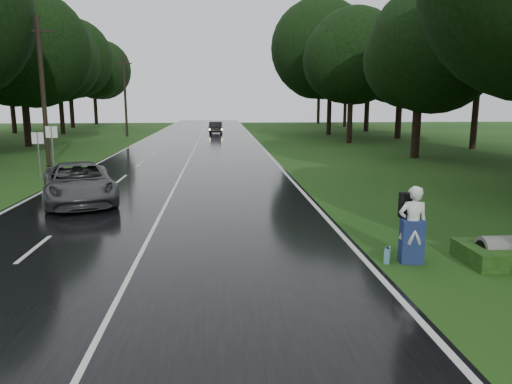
# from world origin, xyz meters

# --- Properties ---
(ground) EXTENTS (160.00, 160.00, 0.00)m
(ground) POSITION_xyz_m (0.00, 0.00, 0.00)
(ground) COLOR #214715
(ground) RESTS_ON ground
(road) EXTENTS (12.00, 140.00, 0.04)m
(road) POSITION_xyz_m (0.00, 20.00, 0.02)
(road) COLOR black
(road) RESTS_ON ground
(lane_center) EXTENTS (0.12, 140.00, 0.01)m
(lane_center) POSITION_xyz_m (0.00, 20.00, 0.04)
(lane_center) COLOR silver
(lane_center) RESTS_ON road
(grey_car) EXTENTS (4.29, 6.19, 1.57)m
(grey_car) POSITION_xyz_m (-3.50, 8.19, 0.83)
(grey_car) COLOR #414345
(grey_car) RESTS_ON road
(far_car) EXTENTS (1.67, 4.45, 1.45)m
(far_car) POSITION_xyz_m (1.70, 49.00, 0.77)
(far_car) COLOR black
(far_car) RESTS_ON road
(hitchhiker) EXTENTS (0.76, 0.69, 1.99)m
(hitchhiker) POSITION_xyz_m (6.94, 0.23, 0.92)
(hitchhiker) COLOR silver
(hitchhiker) RESTS_ON ground
(suitcase) EXTENTS (0.32, 0.49, 0.34)m
(suitcase) POSITION_xyz_m (6.38, 0.35, 0.17)
(suitcase) COLOR teal
(suitcase) RESTS_ON ground
(culvert) EXTENTS (1.41, 0.70, 0.70)m
(culvert) POSITION_xyz_m (9.37, 0.03, 0.00)
(culvert) COLOR slate
(culvert) RESTS_ON ground
(utility_pole_mid) EXTENTS (1.80, 0.28, 9.01)m
(utility_pole_mid) POSITION_xyz_m (-8.50, 19.34, 0.00)
(utility_pole_mid) COLOR black
(utility_pole_mid) RESTS_ON ground
(utility_pole_far) EXTENTS (1.80, 0.28, 9.07)m
(utility_pole_far) POSITION_xyz_m (-8.50, 45.15, 0.00)
(utility_pole_far) COLOR black
(utility_pole_far) RESTS_ON ground
(road_sign_a) EXTENTS (0.59, 0.10, 2.46)m
(road_sign_a) POSITION_xyz_m (-7.20, 14.32, 0.00)
(road_sign_a) COLOR white
(road_sign_a) RESTS_ON ground
(road_sign_b) EXTENTS (0.64, 0.10, 2.66)m
(road_sign_b) POSITION_xyz_m (-7.20, 16.43, 0.00)
(road_sign_b) COLOR white
(road_sign_b) RESTS_ON ground
(tree_left_e) EXTENTS (8.95, 8.95, 13.99)m
(tree_left_e) POSITION_xyz_m (-15.03, 33.35, 0.00)
(tree_left_e) COLOR black
(tree_left_e) RESTS_ON ground
(tree_left_f) EXTENTS (9.86, 9.86, 15.41)m
(tree_left_f) POSITION_xyz_m (-17.15, 49.78, 0.00)
(tree_left_f) COLOR black
(tree_left_f) RESTS_ON ground
(tree_right_d) EXTENTS (8.19, 8.19, 12.80)m
(tree_right_d) POSITION_xyz_m (16.15, 22.22, 0.00)
(tree_right_d) COLOR black
(tree_right_d) RESTS_ON ground
(tree_right_e) EXTENTS (9.21, 9.21, 14.38)m
(tree_right_e) POSITION_xyz_m (14.68, 34.52, 0.00)
(tree_right_e) COLOR black
(tree_right_e) RESTS_ON ground
(tree_right_f) EXTENTS (10.95, 10.95, 17.11)m
(tree_right_f) POSITION_xyz_m (15.27, 45.87, 0.00)
(tree_right_f) COLOR black
(tree_right_f) RESTS_ON ground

